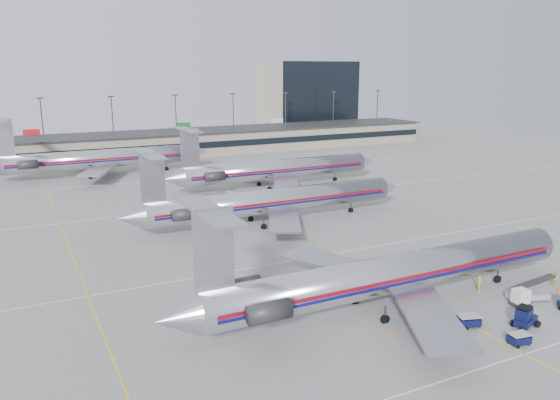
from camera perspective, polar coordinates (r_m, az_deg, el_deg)
ground at (r=61.58m, az=11.15°, el=-8.15°), size 260.00×260.00×0.00m
apron_markings at (r=69.20m, az=6.09°, el=-5.50°), size 160.00×0.15×0.02m
terminal at (r=148.49m, az=-12.57°, el=5.74°), size 162.00×17.00×6.25m
light_mast_row at (r=161.47m, az=-13.92°, el=8.21°), size 163.60×0.40×15.28m
distant_building at (r=198.80m, az=2.88°, el=10.65°), size 30.00×20.00×25.00m
jet_foreground at (r=53.20m, az=11.23°, el=-7.63°), size 46.34×27.29×12.13m
jet_second_row at (r=80.73m, az=-1.16°, el=-0.10°), size 45.55×26.82×11.92m
jet_third_row at (r=105.71m, az=-0.66°, el=3.23°), size 45.01×27.68×12.31m
jet_back_row at (r=123.34m, az=-18.50°, el=4.11°), size 47.47×29.20×12.98m
tug_left at (r=49.90m, az=16.85°, el=-12.76°), size 2.48×1.46×1.92m
tug_center at (r=54.26m, az=24.22°, el=-11.15°), size 2.77×2.00×2.03m
cart_inner at (r=52.67m, az=19.06°, el=-11.84°), size 2.24×1.84×1.10m
cart_outer at (r=51.17m, az=23.71°, el=-13.12°), size 1.84×1.38×0.97m
uld_container at (r=58.73m, az=23.84°, el=-9.30°), size 1.72×1.47×1.70m
belt_loader at (r=60.48m, az=24.53°, el=-8.90°), size 4.87×2.70×2.49m
ramp_worker_near at (r=60.70m, az=20.11°, el=-8.22°), size 0.74×0.68×1.70m
ramp_worker_far at (r=65.62m, az=26.80°, el=-7.32°), size 0.93×0.86×1.53m
cone_right at (r=64.27m, az=27.16°, el=-8.26°), size 0.42×0.42×0.53m
cone_left at (r=49.97m, az=11.46°, el=-13.16°), size 0.49×0.49×0.53m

